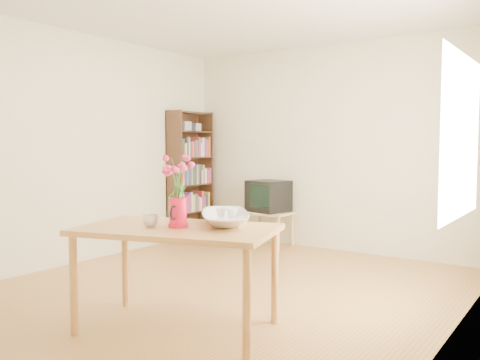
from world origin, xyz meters
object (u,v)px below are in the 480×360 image
Objects in this scene: table at (177,238)px; mug at (151,220)px; pitcher at (178,213)px; bowl at (225,191)px; television at (269,196)px.

table is 13.89× the size of mug.
pitcher is 0.42× the size of bowl.
pitcher is at bearing -119.02° from bowl.
pitcher is at bearing -57.24° from television.
mug is 0.22× the size of bowl.
pitcher reaches higher than table.
mug is at bearing -130.51° from bowl.
bowl is 0.94× the size of television.
bowl reaches higher than television.
mug is at bearing -60.85° from television.
television is (-1.23, 2.65, -0.33)m from bowl.
television is (-0.87, 3.07, -0.13)m from mug.
pitcher is 0.40m from bowl.
mug is at bearing -166.51° from table.
pitcher is (0.01, 0.00, 0.18)m from table.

